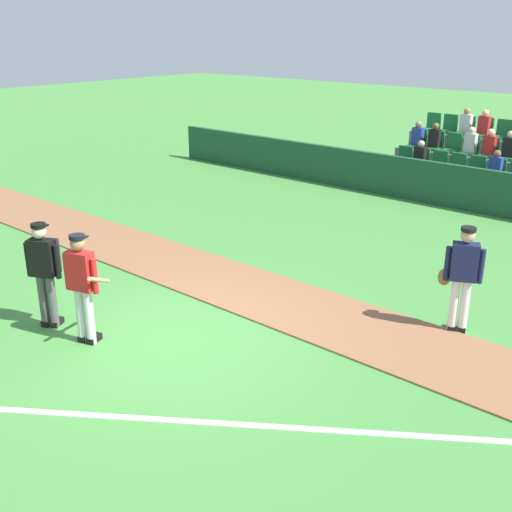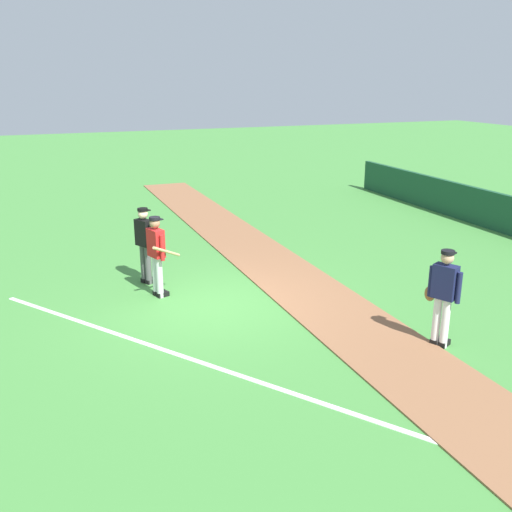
# 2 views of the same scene
# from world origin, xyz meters

# --- Properties ---
(ground_plane) EXTENTS (80.00, 80.00, 0.00)m
(ground_plane) POSITION_xyz_m (0.00, 0.00, 0.00)
(ground_plane) COLOR #42843A
(infield_dirt_path) EXTENTS (28.00, 1.82, 0.03)m
(infield_dirt_path) POSITION_xyz_m (0.00, 2.18, 0.01)
(infield_dirt_path) COLOR brown
(infield_dirt_path) RESTS_ON ground
(foul_line_chalk) EXTENTS (9.91, 6.93, 0.01)m
(foul_line_chalk) POSITION_xyz_m (3.00, -0.50, 0.01)
(foul_line_chalk) COLOR white
(foul_line_chalk) RESTS_ON ground
(batter_red_jersey) EXTENTS (0.74, 0.68, 1.76)m
(batter_red_jersey) POSITION_xyz_m (-0.90, -0.94, 0.97)
(batter_red_jersey) COLOR silver
(batter_red_jersey) RESTS_ON ground
(umpire_home_plate) EXTENTS (0.54, 0.45, 1.76)m
(umpire_home_plate) POSITION_xyz_m (-1.83, -1.00, 1.00)
(umpire_home_plate) COLOR #4C4C4C
(umpire_home_plate) RESTS_ON ground
(runner_navy_jersey) EXTENTS (0.65, 0.42, 1.76)m
(runner_navy_jersey) POSITION_xyz_m (3.26, 3.14, 0.96)
(runner_navy_jersey) COLOR white
(runner_navy_jersey) RESTS_ON ground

